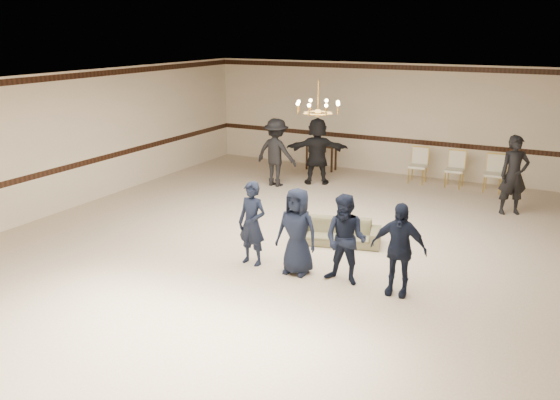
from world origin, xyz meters
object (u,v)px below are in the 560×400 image
Objects in this scene: boy_c at (346,240)px; adult_mid at (317,151)px; boy_d at (398,249)px; settee at (338,232)px; adult_right at (514,175)px; banquet_chair_left at (418,166)px; boy_b at (297,231)px; console_table at (321,157)px; banquet_chair_right at (494,174)px; adult_left at (276,152)px; banquet_chair_mid at (455,170)px; chandelier at (318,96)px; boy_a at (252,224)px.

boy_c is 6.52m from adult_mid.
boy_d is 0.92× the size of settee.
boy_c is 1.00× the size of boy_d.
banquet_chair_left is (-2.64, 1.74, -0.43)m from adult_right.
adult_mid is 1.00× the size of adult_right.
console_table is at bearing 110.44° from boy_b.
banquet_chair_left is 1.00× the size of banquet_chair_right.
boy_d is (0.90, 0.00, 0.00)m from boy_c.
adult_left is 3.96m from banquet_chair_left.
boy_b is 6.15m from adult_mid.
adult_left reaches higher than banquet_chair_right.
banquet_chair_mid is at bearing 91.25° from boy_d.
chandelier is 0.61× the size of boy_a.
boy_d is 7.02m from adult_left.
chandelier is at bearing 137.38° from boy_d.
boy_d is at bearing 138.63° from adult_left.
adult_right reaches higher than boy_d.
boy_a is 7.19m from banquet_chair_left.
adult_right is 1.89× the size of banquet_chair_left.
chandelier is at bearing 89.64° from adult_mid.
boy_b reaches higher than banquet_chair_right.
banquet_chair_left is at bearing 87.72° from boy_b.
settee is 1.71× the size of banquet_chair_left.
settee is at bearing -117.42° from banquet_chair_right.
banquet_chair_right is (0.48, 7.09, -0.28)m from boy_d.
adult_right is (3.40, 3.46, -1.96)m from chandelier.
banquet_chair_mid is (1.76, 5.20, -2.39)m from chandelier.
console_table is at bearing 118.94° from boy_c.
banquet_chair_mid is at bearing -3.90° from banquet_chair_left.
adult_left reaches higher than banquet_chair_left.
boy_c is 7.11m from banquet_chair_mid.
boy_a and boy_b have the same top height.
boy_b is 1.00× the size of boy_d.
adult_left is at bearing 129.48° from chandelier.
boy_a is 7.42m from banquet_chair_mid.
console_table is (-5.64, 1.94, -0.53)m from adult_right.
console_table is at bearing 109.16° from boy_a.
adult_left is (-2.18, 5.05, 0.15)m from boy_a.
banquet_chair_left reaches higher than console_table.
banquet_chair_right is at bearing 83.18° from boy_d.
boy_c and boy_d have the same top height.
banquet_chair_mid is 1.06× the size of console_table.
chandelier is at bearing -67.37° from console_table.
chandelier reaches higher than settee.
adult_mid is (0.90, 0.70, 0.00)m from adult_left.
settee is at bearing -105.38° from banquet_chair_mid.
boy_c is at bearing 94.04° from adult_mid.
boy_c is at bearing -0.02° from boy_b.
chandelier reaches higher than console_table.
boy_d is at bearing -58.10° from console_table.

